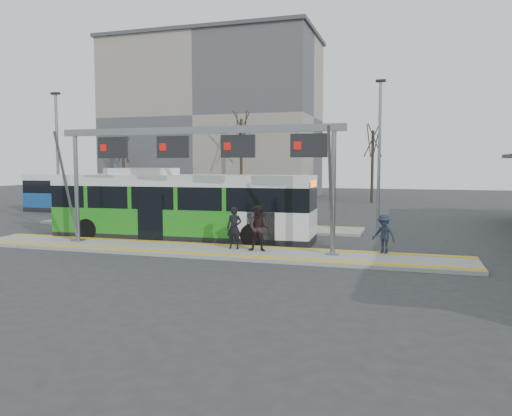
% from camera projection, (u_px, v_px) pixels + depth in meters
% --- Properties ---
extents(ground, '(120.00, 120.00, 0.00)m').
position_uv_depth(ground, '(203.00, 252.00, 21.34)').
color(ground, '#2D2D30').
rests_on(ground, ground).
extents(platform_main, '(22.00, 3.00, 0.15)m').
position_uv_depth(platform_main, '(203.00, 250.00, 21.33)').
color(platform_main, gray).
rests_on(platform_main, ground).
extents(platform_second, '(20.00, 3.00, 0.15)m').
position_uv_depth(platform_second, '(194.00, 225.00, 30.12)').
color(platform_second, gray).
rests_on(platform_second, ground).
extents(tactile_main, '(22.00, 2.65, 0.02)m').
position_uv_depth(tactile_main, '(203.00, 248.00, 21.32)').
color(tactile_main, gold).
rests_on(tactile_main, platform_main).
extents(tactile_second, '(20.00, 0.35, 0.02)m').
position_uv_depth(tactile_second, '(202.00, 222.00, 31.21)').
color(tactile_second, gold).
rests_on(tactile_second, platform_second).
extents(gantry, '(13.00, 1.68, 5.20)m').
position_uv_depth(gantry, '(197.00, 151.00, 21.30)').
color(gantry, slate).
rests_on(gantry, platform_main).
extents(apartment_block, '(24.50, 12.50, 18.40)m').
position_uv_depth(apartment_block, '(213.00, 118.00, 58.91)').
color(apartment_block, gray).
rests_on(apartment_block, ground).
extents(hero_bus, '(13.07, 3.36, 3.56)m').
position_uv_depth(hero_bus, '(182.00, 207.00, 24.64)').
color(hero_bus, black).
rests_on(hero_bus, ground).
extents(bg_bus_green, '(11.33, 2.63, 2.82)m').
position_uv_depth(bg_bus_green, '(208.00, 200.00, 33.43)').
color(bg_bus_green, black).
rests_on(bg_bus_green, ground).
extents(bg_bus_blue, '(11.52, 2.83, 2.99)m').
position_uv_depth(bg_bus_blue, '(93.00, 194.00, 38.92)').
color(bg_bus_blue, black).
rests_on(bg_bus_blue, ground).
extents(passenger_a, '(0.67, 0.46, 1.79)m').
position_uv_depth(passenger_a, '(234.00, 228.00, 21.24)').
color(passenger_a, black).
rests_on(passenger_a, platform_main).
extents(passenger_b, '(0.99, 0.81, 1.91)m').
position_uv_depth(passenger_b, '(259.00, 228.00, 20.63)').
color(passenger_b, black).
rests_on(passenger_b, platform_main).
extents(passenger_c, '(1.18, 1.00, 1.58)m').
position_uv_depth(passenger_c, '(384.00, 234.00, 20.11)').
color(passenger_c, '#1D2534').
rests_on(passenger_c, platform_main).
extents(tree_left, '(1.40, 1.40, 9.37)m').
position_uv_depth(tree_left, '(241.00, 131.00, 49.89)').
color(tree_left, '#382B21').
rests_on(tree_left, ground).
extents(tree_mid, '(1.40, 1.40, 7.95)m').
position_uv_depth(tree_mid, '(373.00, 141.00, 48.31)').
color(tree_mid, '#382B21').
rests_on(tree_mid, ground).
extents(tree_far, '(1.40, 1.40, 7.01)m').
position_uv_depth(tree_far, '(123.00, 150.00, 53.94)').
color(tree_far, '#382B21').
rests_on(tree_far, ground).
extents(lamp_west, '(0.50, 0.25, 7.78)m').
position_uv_depth(lamp_west, '(58.00, 158.00, 28.29)').
color(lamp_west, slate).
rests_on(lamp_west, ground).
extents(lamp_east, '(0.50, 0.25, 8.03)m').
position_uv_depth(lamp_east, '(379.00, 154.00, 25.59)').
color(lamp_east, slate).
rests_on(lamp_east, ground).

